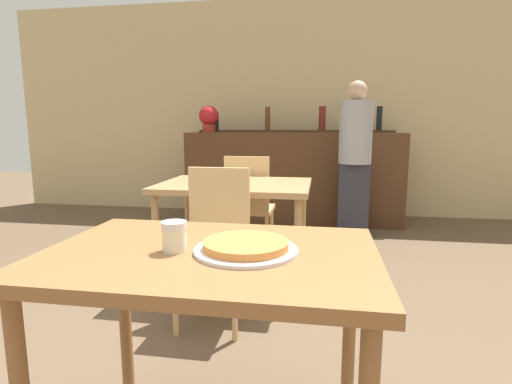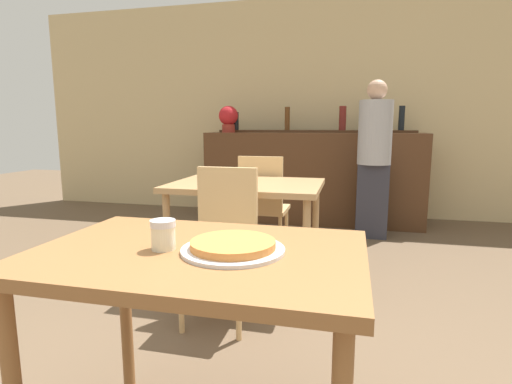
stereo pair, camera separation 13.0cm
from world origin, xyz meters
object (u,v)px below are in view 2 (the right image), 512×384
at_px(chair_far_side_front, 223,234).
at_px(pizza_tray, 233,247).
at_px(chair_far_side_back, 263,201).
at_px(cheese_shaker, 163,234).
at_px(person_standing, 374,154).
at_px(potted_plant, 228,118).

xyz_separation_m(chair_far_side_front, pizza_tray, (0.39, -1.07, 0.27)).
distance_m(chair_far_side_back, cheese_shaker, 2.23).
distance_m(chair_far_side_back, person_standing, 1.41).
height_order(chair_far_side_front, person_standing, person_standing).
bearing_deg(chair_far_side_front, chair_far_side_back, 90.00).
relative_size(chair_far_side_back, pizza_tray, 2.82).
distance_m(pizza_tray, person_standing, 3.20).
bearing_deg(pizza_tray, chair_far_side_front, 110.00).
bearing_deg(chair_far_side_back, person_standing, -134.82).
height_order(chair_far_side_back, cheese_shaker, chair_far_side_back).
height_order(pizza_tray, cheese_shaker, cheese_shaker).
bearing_deg(cheese_shaker, pizza_tray, 6.35).
bearing_deg(potted_plant, pizza_tray, -72.40).
xyz_separation_m(chair_far_side_front, cheese_shaker, (0.17, -1.10, 0.30)).
distance_m(chair_far_side_back, potted_plant, 1.85).
relative_size(pizza_tray, cheese_shaker, 3.41).
relative_size(chair_far_side_back, cheese_shaker, 9.60).
relative_size(person_standing, potted_plant, 4.98).
xyz_separation_m(cheese_shaker, person_standing, (0.80, 3.17, 0.05)).
xyz_separation_m(chair_far_side_front, chair_far_side_back, (0.00, 1.11, 0.00)).
height_order(pizza_tray, potted_plant, potted_plant).
xyz_separation_m(chair_far_side_front, potted_plant, (-0.78, 2.61, 0.75)).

